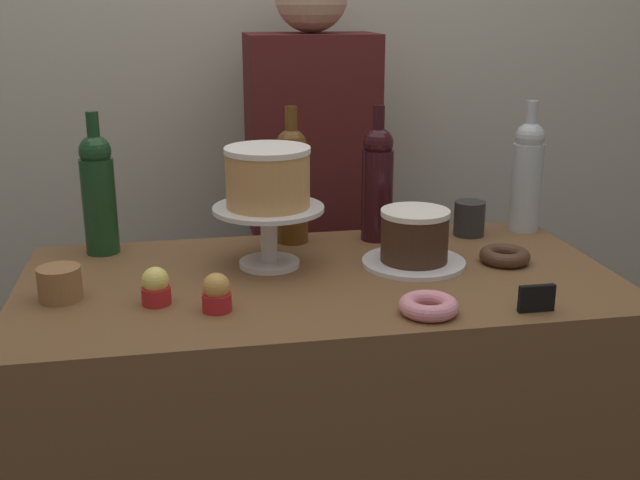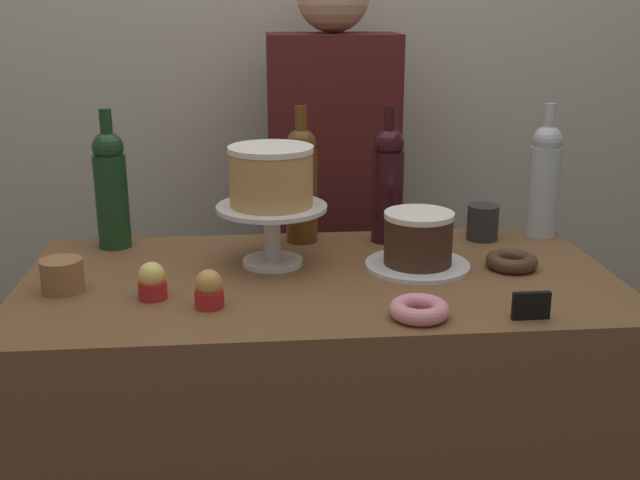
{
  "view_description": "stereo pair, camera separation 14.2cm",
  "coord_description": "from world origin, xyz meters",
  "px_view_note": "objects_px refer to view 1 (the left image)",
  "views": [
    {
      "loc": [
        -0.28,
        -1.53,
        1.49
      ],
      "look_at": [
        0.0,
        0.0,
        1.01
      ],
      "focal_mm": 43.76,
      "sensor_mm": 36.0,
      "label": 1
    },
    {
      "loc": [
        -0.14,
        -1.55,
        1.49
      ],
      "look_at": [
        0.0,
        0.0,
        1.01
      ],
      "focal_mm": 43.76,
      "sensor_mm": 36.0,
      "label": 2
    }
  ],
  "objects_px": {
    "wine_bottle_amber": "(292,183)",
    "cookie_stack": "(60,283)",
    "wine_bottle_green": "(98,192)",
    "coffee_cup_ceramic": "(469,218)",
    "cupcake_caramel": "(217,293)",
    "price_sign_chalkboard": "(537,298)",
    "donut_chocolate": "(505,256)",
    "white_layer_cake": "(268,177)",
    "cake_stand_pedestal": "(269,225)",
    "barista_figure": "(312,230)",
    "wine_bottle_dark_red": "(377,181)",
    "cupcake_lemon": "(156,287)",
    "donut_pink": "(429,306)",
    "wine_bottle_clear": "(527,174)",
    "chocolate_round_cake": "(415,235)"
  },
  "relations": [
    {
      "from": "wine_bottle_clear",
      "to": "donut_chocolate",
      "type": "bearing_deg",
      "value": -122.67
    },
    {
      "from": "cupcake_caramel",
      "to": "coffee_cup_ceramic",
      "type": "bearing_deg",
      "value": 30.6
    },
    {
      "from": "wine_bottle_amber",
      "to": "cookie_stack",
      "type": "xyz_separation_m",
      "value": [
        -0.5,
        -0.29,
        -0.11
      ]
    },
    {
      "from": "wine_bottle_green",
      "to": "chocolate_round_cake",
      "type": "bearing_deg",
      "value": -17.6
    },
    {
      "from": "white_layer_cake",
      "to": "barista_figure",
      "type": "xyz_separation_m",
      "value": [
        0.19,
        0.55,
        -0.29
      ]
    },
    {
      "from": "donut_pink",
      "to": "barista_figure",
      "type": "relative_size",
      "value": 0.07
    },
    {
      "from": "wine_bottle_dark_red",
      "to": "cupcake_lemon",
      "type": "bearing_deg",
      "value": -147.32
    },
    {
      "from": "donut_pink",
      "to": "cake_stand_pedestal",
      "type": "bearing_deg",
      "value": 128.21
    },
    {
      "from": "cake_stand_pedestal",
      "to": "cupcake_lemon",
      "type": "relative_size",
      "value": 3.24
    },
    {
      "from": "coffee_cup_ceramic",
      "to": "wine_bottle_dark_red",
      "type": "bearing_deg",
      "value": 177.79
    },
    {
      "from": "cookie_stack",
      "to": "barista_figure",
      "type": "relative_size",
      "value": 0.05
    },
    {
      "from": "chocolate_round_cake",
      "to": "cookie_stack",
      "type": "height_order",
      "value": "chocolate_round_cake"
    },
    {
      "from": "barista_figure",
      "to": "cupcake_lemon",
      "type": "bearing_deg",
      "value": -120.44
    },
    {
      "from": "cupcake_lemon",
      "to": "donut_pink",
      "type": "bearing_deg",
      "value": -16.07
    },
    {
      "from": "cake_stand_pedestal",
      "to": "white_layer_cake",
      "type": "bearing_deg",
      "value": 0.0
    },
    {
      "from": "wine_bottle_amber",
      "to": "donut_pink",
      "type": "relative_size",
      "value": 2.91
    },
    {
      "from": "cake_stand_pedestal",
      "to": "chocolate_round_cake",
      "type": "relative_size",
      "value": 1.6
    },
    {
      "from": "wine_bottle_amber",
      "to": "cupcake_lemon",
      "type": "bearing_deg",
      "value": -131.97
    },
    {
      "from": "cake_stand_pedestal",
      "to": "cupcake_lemon",
      "type": "xyz_separation_m",
      "value": [
        -0.24,
        -0.18,
        -0.06
      ]
    },
    {
      "from": "white_layer_cake",
      "to": "wine_bottle_amber",
      "type": "height_order",
      "value": "wine_bottle_amber"
    },
    {
      "from": "cookie_stack",
      "to": "wine_bottle_amber",
      "type": "bearing_deg",
      "value": 30.46
    },
    {
      "from": "cupcake_caramel",
      "to": "price_sign_chalkboard",
      "type": "bearing_deg",
      "value": -10.94
    },
    {
      "from": "cupcake_lemon",
      "to": "donut_pink",
      "type": "relative_size",
      "value": 0.66
    },
    {
      "from": "price_sign_chalkboard",
      "to": "cake_stand_pedestal",
      "type": "bearing_deg",
      "value": 142.53
    },
    {
      "from": "wine_bottle_clear",
      "to": "barista_figure",
      "type": "bearing_deg",
      "value": 140.59
    },
    {
      "from": "donut_chocolate",
      "to": "wine_bottle_dark_red",
      "type": "bearing_deg",
      "value": 136.2
    },
    {
      "from": "donut_chocolate",
      "to": "donut_pink",
      "type": "bearing_deg",
      "value": -135.78
    },
    {
      "from": "donut_chocolate",
      "to": "white_layer_cake",
      "type": "bearing_deg",
      "value": 171.79
    },
    {
      "from": "wine_bottle_amber",
      "to": "donut_pink",
      "type": "distance_m",
      "value": 0.54
    },
    {
      "from": "wine_bottle_green",
      "to": "coffee_cup_ceramic",
      "type": "bearing_deg",
      "value": -1.51
    },
    {
      "from": "cookie_stack",
      "to": "price_sign_chalkboard",
      "type": "distance_m",
      "value": 0.91
    },
    {
      "from": "cake_stand_pedestal",
      "to": "price_sign_chalkboard",
      "type": "distance_m",
      "value": 0.58
    },
    {
      "from": "cupcake_lemon",
      "to": "coffee_cup_ceramic",
      "type": "distance_m",
      "value": 0.82
    },
    {
      "from": "white_layer_cake",
      "to": "wine_bottle_amber",
      "type": "relative_size",
      "value": 0.56
    },
    {
      "from": "wine_bottle_green",
      "to": "cupcake_caramel",
      "type": "distance_m",
      "value": 0.48
    },
    {
      "from": "white_layer_cake",
      "to": "coffee_cup_ceramic",
      "type": "distance_m",
      "value": 0.56
    },
    {
      "from": "wine_bottle_green",
      "to": "coffee_cup_ceramic",
      "type": "relative_size",
      "value": 3.83
    },
    {
      "from": "wine_bottle_dark_red",
      "to": "wine_bottle_amber",
      "type": "relative_size",
      "value": 1.0
    },
    {
      "from": "cake_stand_pedestal",
      "to": "coffee_cup_ceramic",
      "type": "xyz_separation_m",
      "value": [
        0.52,
        0.14,
        -0.05
      ]
    },
    {
      "from": "wine_bottle_clear",
      "to": "wine_bottle_amber",
      "type": "relative_size",
      "value": 1.0
    },
    {
      "from": "wine_bottle_dark_red",
      "to": "cookie_stack",
      "type": "relative_size",
      "value": 3.87
    },
    {
      "from": "cake_stand_pedestal",
      "to": "white_layer_cake",
      "type": "distance_m",
      "value": 0.11
    },
    {
      "from": "donut_pink",
      "to": "coffee_cup_ceramic",
      "type": "xyz_separation_m",
      "value": [
        0.26,
        0.47,
        0.03
      ]
    },
    {
      "from": "donut_chocolate",
      "to": "barista_figure",
      "type": "xyz_separation_m",
      "value": [
        -0.32,
        0.63,
        -0.1
      ]
    },
    {
      "from": "wine_bottle_green",
      "to": "donut_chocolate",
      "type": "xyz_separation_m",
      "value": [
        0.88,
        -0.24,
        -0.13
      ]
    },
    {
      "from": "cupcake_caramel",
      "to": "price_sign_chalkboard",
      "type": "xyz_separation_m",
      "value": [
        0.59,
        -0.11,
        -0.01
      ]
    },
    {
      "from": "cake_stand_pedestal",
      "to": "donut_pink",
      "type": "bearing_deg",
      "value": -51.79
    },
    {
      "from": "wine_bottle_dark_red",
      "to": "barista_figure",
      "type": "height_order",
      "value": "barista_figure"
    },
    {
      "from": "donut_chocolate",
      "to": "cookie_stack",
      "type": "bearing_deg",
      "value": -176.92
    },
    {
      "from": "coffee_cup_ceramic",
      "to": "price_sign_chalkboard",
      "type": "bearing_deg",
      "value": -96.47
    }
  ]
}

